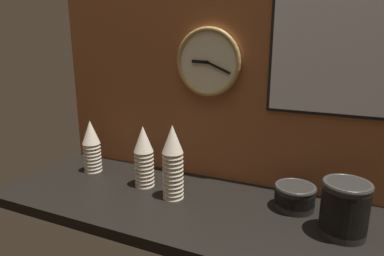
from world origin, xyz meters
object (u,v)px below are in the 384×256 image
cup_stack_center_left (144,156)px  cup_stack_far_left (92,146)px  bowl_stack_far_right (345,207)px  bowl_stack_right (295,196)px  menu_board (334,30)px  wall_clock (208,62)px  cup_stack_center (173,162)px

cup_stack_center_left → cup_stack_far_left: (-30.03, 3.70, -0.81)cm
bowl_stack_far_right → bowl_stack_right: bearing=146.7°
bowl_stack_far_right → cup_stack_far_left: bearing=175.3°
cup_stack_far_left → cup_stack_center_left: bearing=-7.0°
bowl_stack_right → cup_stack_far_left: bearing=-178.7°
cup_stack_center_left → menu_board: menu_board is taller
cup_stack_center_left → wall_clock: (20.26, 18.08, 36.98)cm
bowl_stack_far_right → menu_board: size_ratio=0.29×
cup_stack_far_left → wall_clock: 64.53cm
bowl_stack_far_right → cup_stack_center: bearing=179.8°
cup_stack_center → wall_clock: bearing=79.0°
cup_stack_far_left → bowl_stack_far_right: size_ratio=1.36×
cup_stack_center_left → cup_stack_far_left: size_ratio=1.07×
cup_stack_far_left → cup_stack_center: bearing=-10.5°
cup_stack_center → menu_board: bearing=25.4°
cup_stack_center_left → wall_clock: bearing=41.7°
cup_stack_center_left → bowl_stack_right: size_ratio=1.75×
cup_stack_far_left → menu_board: size_ratio=0.40×
wall_clock → bowl_stack_right: bearing=-17.7°
cup_stack_center_left → cup_stack_far_left: bearing=173.0°
cup_stack_center → cup_stack_center_left: 16.60cm
cup_stack_center_left → bowl_stack_far_right: size_ratio=1.45×
cup_stack_center → cup_stack_center_left: (-15.81, 4.76, -1.63)cm
menu_board → cup_stack_center: bearing=-154.6°
cup_stack_far_left → bowl_stack_right: size_ratio=1.63×
cup_stack_far_left → wall_clock: (50.29, 14.37, 37.79)cm
cup_stack_center → cup_stack_center_left: size_ratio=1.13×
cup_stack_center_left → cup_stack_far_left: 30.27cm
cup_stack_center_left → cup_stack_far_left: cup_stack_center_left is taller
cup_stack_center_left → wall_clock: size_ratio=0.92×
bowl_stack_right → bowl_stack_far_right: bowl_stack_far_right is taller
bowl_stack_right → menu_board: size_ratio=0.24×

